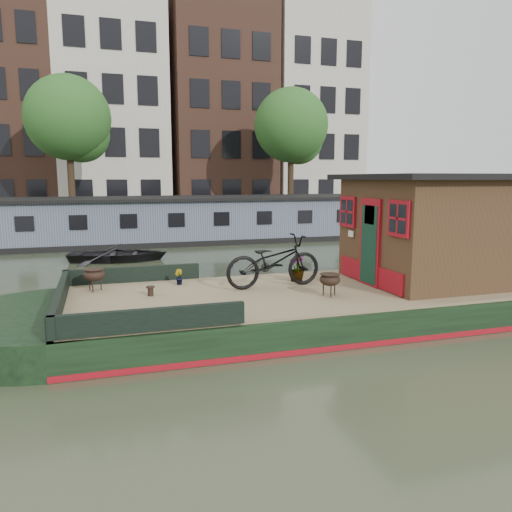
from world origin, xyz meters
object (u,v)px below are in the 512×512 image
object	(u,v)px
bicycle	(274,261)
dinghy	(118,251)
brazier_front	(330,285)
brazier_rear	(94,280)
cabin	(439,227)

from	to	relation	value
bicycle	dinghy	distance (m)	9.21
bicycle	brazier_front	world-z (taller)	bicycle
brazier_front	brazier_rear	distance (m)	4.88
cabin	brazier_rear	distance (m)	7.69
cabin	dinghy	bearing A→B (deg)	126.45
cabin	bicycle	bearing A→B (deg)	173.18
cabin	brazier_front	bearing A→B (deg)	-167.65
cabin	brazier_front	distance (m)	3.26
cabin	dinghy	world-z (taller)	cabin
cabin	dinghy	xyz separation A→B (m)	(-6.75, 9.15, -1.52)
brazier_front	dinghy	world-z (taller)	brazier_front
bicycle	brazier_front	distance (m)	1.41
brazier_front	dinghy	distance (m)	10.51
brazier_rear	cabin	bearing A→B (deg)	-9.35
brazier_rear	dinghy	xyz separation A→B (m)	(0.77, 7.91, -0.52)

